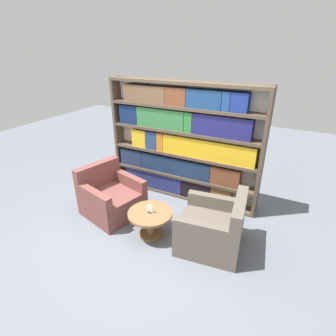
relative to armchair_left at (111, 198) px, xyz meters
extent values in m
plane|color=slate|center=(0.81, -0.27, -0.28)|extent=(14.00, 14.00, 0.00)
cube|color=silver|center=(0.81, 1.20, 0.76)|extent=(2.76, 0.05, 2.09)
cube|color=brown|center=(-0.55, 1.07, 0.76)|extent=(0.05, 0.30, 2.09)
cube|color=brown|center=(2.16, 1.07, 0.76)|extent=(0.05, 0.30, 2.09)
cube|color=brown|center=(0.81, 1.07, -0.26)|extent=(2.66, 0.30, 0.05)
cube|color=brown|center=(0.81, 1.07, 0.13)|extent=(2.66, 0.30, 0.05)
cube|color=brown|center=(0.81, 1.07, 0.55)|extent=(2.66, 0.30, 0.05)
cube|color=brown|center=(0.81, 1.07, 0.97)|extent=(2.66, 0.30, 0.05)
cube|color=brown|center=(0.81, 1.07, 1.39)|extent=(2.66, 0.30, 0.05)
cube|color=brown|center=(0.81, 1.07, 1.78)|extent=(2.66, 0.30, 0.05)
cube|color=navy|center=(0.24, 1.05, -0.07)|extent=(1.22, 0.20, 0.34)
cube|color=black|center=(1.13, 1.05, -0.07)|extent=(0.56, 0.20, 0.34)
cube|color=brown|center=(1.60, 1.05, -0.07)|extent=(0.36, 0.20, 0.34)
cube|color=#212E4D|center=(-0.23, 1.05, 0.32)|extent=(0.48, 0.20, 0.32)
cube|color=navy|center=(0.70, 1.05, 0.32)|extent=(1.37, 0.20, 0.32)
cube|color=brown|center=(1.63, 1.05, 0.32)|extent=(0.49, 0.20, 0.32)
cube|color=gold|center=(-0.03, 1.05, 0.74)|extent=(0.29, 0.20, 0.33)
cube|color=navy|center=(0.23, 1.05, 0.74)|extent=(0.22, 0.20, 0.33)
cube|color=#C67623|center=(0.41, 1.05, 0.74)|extent=(0.13, 0.20, 0.33)
cube|color=gold|center=(1.28, 1.05, 0.74)|extent=(1.60, 0.20, 0.33)
cube|color=#132550|center=(-0.24, 1.05, 1.16)|extent=(0.37, 0.20, 0.34)
cube|color=#33753F|center=(0.41, 1.05, 1.16)|extent=(0.91, 0.20, 0.34)
cube|color=#2D7733|center=(0.94, 1.05, 1.16)|extent=(0.13, 0.20, 0.34)
cube|color=navy|center=(1.49, 1.05, 1.16)|extent=(0.95, 0.20, 0.34)
cube|color=brown|center=(0.11, 1.05, 1.56)|extent=(0.82, 0.20, 0.29)
cube|color=brown|center=(0.71, 1.05, 1.56)|extent=(0.37, 0.20, 0.29)
cube|color=navy|center=(1.18, 1.05, 1.56)|extent=(0.57, 0.20, 0.29)
cube|color=navy|center=(1.54, 1.05, 1.56)|extent=(0.12, 0.20, 0.29)
cube|color=navy|center=(1.73, 1.05, 1.56)|extent=(0.25, 0.20, 0.29)
cube|color=brown|center=(0.04, -0.01, -0.08)|extent=(1.03, 1.01, 0.40)
cube|color=brown|center=(-0.30, 0.08, 0.33)|extent=(0.34, 0.83, 0.42)
cube|color=brown|center=(0.02, -0.37, 0.22)|extent=(0.71, 0.29, 0.20)
cube|color=brown|center=(0.20, 0.31, 0.22)|extent=(0.71, 0.29, 0.20)
cube|color=brown|center=(1.75, -0.01, -0.08)|extent=(0.94, 0.92, 0.40)
cube|color=brown|center=(2.10, 0.03, 0.33)|extent=(0.24, 0.83, 0.42)
cube|color=brown|center=(1.63, 0.33, 0.22)|extent=(0.72, 0.20, 0.20)
cube|color=brown|center=(1.72, -0.37, 0.22)|extent=(0.72, 0.20, 0.20)
cylinder|color=brown|center=(0.89, -0.21, -0.10)|extent=(0.12, 0.12, 0.36)
cylinder|color=brown|center=(0.89, -0.21, -0.27)|extent=(0.36, 0.36, 0.03)
cylinder|color=brown|center=(0.89, -0.21, 0.10)|extent=(0.66, 0.66, 0.04)
cube|color=black|center=(0.89, -0.21, 0.13)|extent=(0.06, 0.06, 0.01)
cube|color=silver|center=(0.89, -0.21, 0.18)|extent=(0.09, 0.01, 0.12)
camera|label=1|loc=(2.57, -2.90, 2.32)|focal=28.00mm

